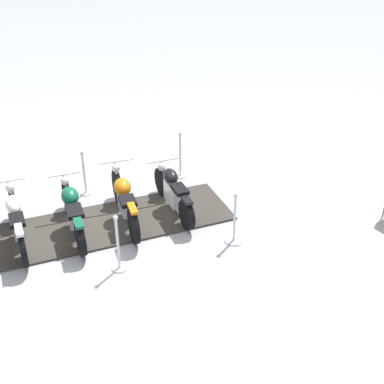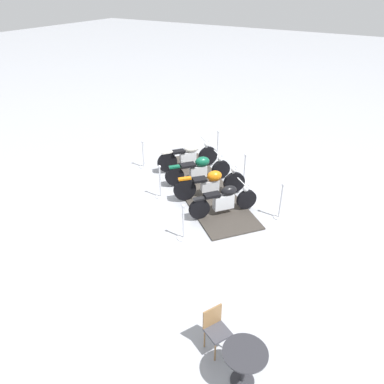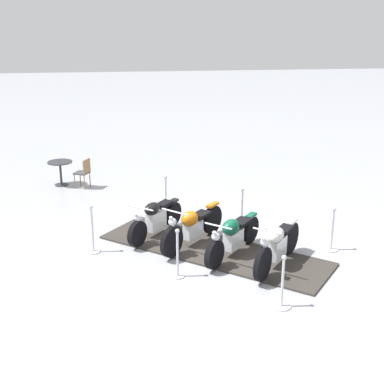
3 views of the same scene
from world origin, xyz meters
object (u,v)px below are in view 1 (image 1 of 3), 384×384
(motorcycle_black, at_px, (173,191))
(motorcycle_copper, at_px, (124,199))
(stanchion_left_front, at_px, (234,227))
(motorcycle_forest, at_px, (72,209))
(stanchion_right_mid, at_px, (85,178))
(motorcycle_cream, at_px, (17,219))
(stanchion_left_mid, at_px, (118,251))
(stanchion_right_front, at_px, (180,161))

(motorcycle_black, relative_size, motorcycle_copper, 0.97)
(stanchion_left_front, bearing_deg, motorcycle_forest, 113.05)
(stanchion_left_front, height_order, stanchion_right_mid, stanchion_left_front)
(motorcycle_copper, relative_size, motorcycle_cream, 0.98)
(stanchion_left_front, bearing_deg, stanchion_left_mid, 141.19)
(stanchion_right_front, relative_size, stanchion_left_front, 1.06)
(motorcycle_copper, relative_size, stanchion_left_mid, 1.60)
(motorcycle_copper, bearing_deg, motorcycle_cream, 93.74)
(motorcycle_black, xyz_separation_m, motorcycle_copper, (-0.80, 0.66, 0.03))
(stanchion_left_front, bearing_deg, motorcycle_cream, 119.94)
(stanchion_left_mid, xyz_separation_m, stanchion_left_front, (1.76, -1.42, -0.07))
(motorcycle_copper, height_order, stanchion_left_front, motorcycle_copper)
(motorcycle_copper, xyz_separation_m, stanchion_left_front, (0.42, -2.25, -0.20))
(stanchion_left_mid, bearing_deg, motorcycle_copper, 31.89)
(motorcycle_forest, height_order, stanchion_right_front, stanchion_right_front)
(motorcycle_cream, height_order, stanchion_left_mid, stanchion_left_mid)
(motorcycle_cream, bearing_deg, stanchion_right_front, -70.19)
(motorcycle_copper, xyz_separation_m, stanchion_right_front, (2.24, 0.01, -0.13))
(motorcycle_black, height_order, stanchion_left_front, stanchion_left_front)
(stanchion_left_mid, bearing_deg, motorcycle_black, 4.75)
(motorcycle_cream, distance_m, stanchion_left_front, 4.10)
(motorcycle_copper, bearing_deg, stanchion_right_front, -47.36)
(stanchion_right_front, bearing_deg, motorcycle_forest, 168.16)
(motorcycle_cream, bearing_deg, motorcycle_forest, -90.46)
(motorcycle_black, height_order, motorcycle_forest, motorcycle_forest)
(motorcycle_forest, distance_m, stanchion_right_mid, 1.51)
(motorcycle_forest, xyz_separation_m, motorcycle_cream, (-0.81, 0.65, 0.03))
(motorcycle_forest, bearing_deg, stanchion_right_front, -61.61)
(motorcycle_copper, bearing_deg, stanchion_left_mid, 164.30)
(stanchion_right_front, xyz_separation_m, stanchion_left_mid, (-3.58, -0.84, -0.00))
(motorcycle_cream, distance_m, stanchion_left_mid, 2.16)
(stanchion_left_front, xyz_separation_m, stanchion_right_mid, (0.06, 3.67, 0.07))
(motorcycle_forest, relative_size, stanchion_right_front, 1.60)
(motorcycle_cream, xyz_separation_m, stanchion_right_mid, (2.10, 0.13, -0.14))
(motorcycle_forest, height_order, stanchion_left_front, stanchion_left_front)
(motorcycle_forest, bearing_deg, stanchion_left_front, -116.72)
(stanchion_right_front, relative_size, stanchion_right_mid, 1.07)
(stanchion_right_front, bearing_deg, motorcycle_cream, 161.52)
(stanchion_left_mid, height_order, stanchion_right_mid, stanchion_left_mid)
(motorcycle_cream, bearing_deg, motorcycle_copper, -90.38)
(motorcycle_forest, distance_m, stanchion_left_front, 3.15)
(stanchion_right_front, distance_m, stanchion_right_mid, 2.26)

